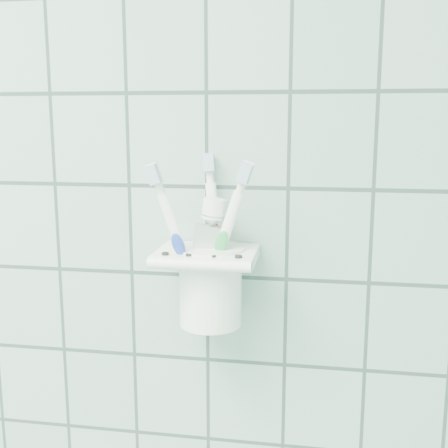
% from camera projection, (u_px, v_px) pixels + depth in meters
% --- Properties ---
extents(holder_bracket, '(0.12, 0.10, 0.04)m').
position_uv_depth(holder_bracket, '(207.00, 256.00, 0.70)').
color(holder_bracket, white).
rests_on(holder_bracket, wall_back).
extents(cup, '(0.09, 0.09, 0.10)m').
position_uv_depth(cup, '(210.00, 283.00, 0.71)').
color(cup, white).
rests_on(cup, holder_bracket).
extents(toothbrush_pink, '(0.06, 0.03, 0.21)m').
position_uv_depth(toothbrush_pink, '(207.00, 241.00, 0.68)').
color(toothbrush_pink, white).
rests_on(toothbrush_pink, cup).
extents(toothbrush_blue, '(0.04, 0.05, 0.21)m').
position_uv_depth(toothbrush_blue, '(222.00, 237.00, 0.69)').
color(toothbrush_blue, white).
rests_on(toothbrush_blue, cup).
extents(toothbrush_orange, '(0.07, 0.04, 0.21)m').
position_uv_depth(toothbrush_orange, '(197.00, 234.00, 0.70)').
color(toothbrush_orange, white).
rests_on(toothbrush_orange, cup).
extents(toothpaste_tube, '(0.06, 0.04, 0.16)m').
position_uv_depth(toothpaste_tube, '(200.00, 250.00, 0.70)').
color(toothpaste_tube, silver).
rests_on(toothpaste_tube, cup).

